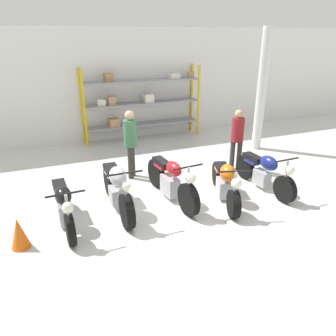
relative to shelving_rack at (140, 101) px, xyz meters
The scene contains 12 objects.
ground_plane 5.11m from the shelving_rack, 99.33° to the right, with size 30.00×30.00×0.00m, color silver.
back_wall 1.02m from the shelving_rack, 155.03° to the left, with size 30.00×0.08×3.60m.
shelving_rack is the anchor object (origin of this frame).
support_pillar 3.91m from the shelving_rack, 37.66° to the right, with size 0.28×0.28×3.60m.
motorcycle_black 5.74m from the shelving_rack, 122.25° to the right, with size 0.64×1.93×0.96m.
motorcycle_silver 5.06m from the shelving_rack, 113.08° to the right, with size 0.68×2.14×1.10m.
motorcycle_red 4.73m from the shelving_rack, 99.56° to the right, with size 0.65×2.19×1.03m.
motorcycle_orange 5.12m from the shelving_rack, 86.46° to the right, with size 0.91×2.02×0.97m.
motorcycle_blue 5.20m from the shelving_rack, 74.08° to the right, with size 0.59×2.00×0.97m.
person_browsing 3.93m from the shelving_rack, 67.75° to the right, with size 0.44×0.44×1.62m.
person_near_rack 3.34m from the shelving_rack, 111.73° to the right, with size 0.44×0.44×1.70m.
traffic_cone 6.58m from the shelving_rack, 125.94° to the right, with size 0.32×0.32×0.55m.
Camera 1 is at (-2.44, -5.65, 3.37)m, focal length 35.00 mm.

